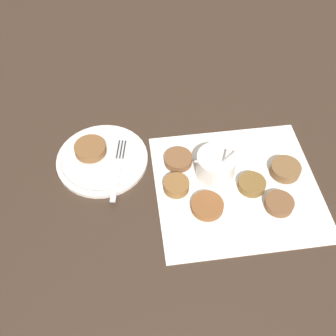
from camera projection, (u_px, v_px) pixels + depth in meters
The scene contains 12 objects.
ground_plane at pixel (232, 181), 0.87m from camera, with size 4.00×4.00×0.00m, color #38281E.
napkin at pixel (237, 186), 0.86m from camera, with size 0.36×0.33×0.00m.
sauce_bowl at pixel (215, 166), 0.86m from camera, with size 0.09×0.09×0.11m.
fritter_0 at pixel (207, 206), 0.82m from camera, with size 0.07×0.07×0.02m.
fritter_1 at pixel (285, 169), 0.88m from camera, with size 0.07×0.07×0.02m.
fritter_2 at pixel (279, 204), 0.82m from camera, with size 0.06×0.06×0.02m.
fritter_3 at pixel (178, 159), 0.90m from camera, with size 0.06×0.06×0.02m.
fritter_4 at pixel (176, 185), 0.85m from camera, with size 0.06×0.06×0.02m.
fritter_5 at pixel (252, 184), 0.85m from camera, with size 0.06×0.06×0.02m.
serving_plate at pixel (102, 159), 0.90m from camera, with size 0.21×0.21×0.02m.
fritter_on_plate at pixel (90, 149), 0.90m from camera, with size 0.07×0.07×0.02m.
fork at pixel (119, 162), 0.88m from camera, with size 0.05×0.18×0.00m.
Camera 1 is at (0.21, 0.49, 0.71)m, focal length 42.00 mm.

